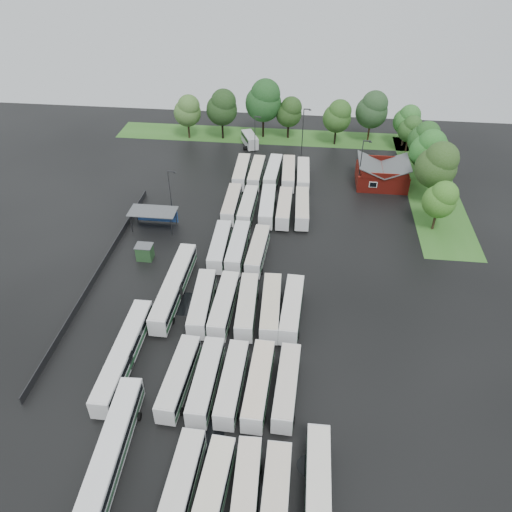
# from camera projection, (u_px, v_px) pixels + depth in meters

# --- Properties ---
(ground) EXTENTS (160.00, 160.00, 0.00)m
(ground) POSITION_uv_depth(u_px,v_px,m) (232.00, 320.00, 69.77)
(ground) COLOR black
(ground) RESTS_ON ground
(brick_building) EXTENTS (10.07, 8.60, 5.39)m
(brick_building) POSITION_uv_depth(u_px,v_px,m) (382.00, 176.00, 100.65)
(brick_building) COLOR maroon
(brick_building) RESTS_ON ground
(wash_shed) EXTENTS (8.20, 4.20, 3.58)m
(wash_shed) POSITION_uv_depth(u_px,v_px,m) (154.00, 213.00, 87.20)
(wash_shed) COLOR #2D2D30
(wash_shed) RESTS_ON ground
(utility_hut) EXTENTS (2.70, 2.20, 2.62)m
(utility_hut) POSITION_uv_depth(u_px,v_px,m) (145.00, 252.00, 80.56)
(utility_hut) COLOR #214421
(utility_hut) RESTS_ON ground
(grass_strip_north) EXTENTS (80.00, 10.00, 0.01)m
(grass_strip_north) POSITION_uv_depth(u_px,v_px,m) (281.00, 137.00, 121.41)
(grass_strip_north) COLOR #336A21
(grass_strip_north) RESTS_ON ground
(grass_strip_east) EXTENTS (10.00, 50.00, 0.01)m
(grass_strip_east) POSITION_uv_depth(u_px,v_px,m) (430.00, 187.00, 100.85)
(grass_strip_east) COLOR #336A21
(grass_strip_east) RESTS_ON ground
(west_fence) EXTENTS (0.10, 50.00, 1.20)m
(west_fence) POSITION_uv_depth(u_px,v_px,m) (99.00, 270.00, 77.87)
(west_fence) COLOR #2D2D30
(west_fence) RESTS_ON ground
(bus_r0c1) EXTENTS (2.80, 11.75, 3.25)m
(bus_r0c1) POSITION_uv_depth(u_px,v_px,m) (180.00, 489.00, 48.24)
(bus_r0c1) COLOR silver
(bus_r0c1) RESTS_ON ground
(bus_r0c2) EXTENTS (3.12, 11.97, 3.30)m
(bus_r0c2) POSITION_uv_depth(u_px,v_px,m) (211.00, 498.00, 47.46)
(bus_r0c2) COLOR silver
(bus_r0c2) RESTS_ON ground
(bus_r0c3) EXTENTS (2.78, 11.36, 3.14)m
(bus_r0c3) POSITION_uv_depth(u_px,v_px,m) (245.00, 496.00, 47.72)
(bus_r0c3) COLOR silver
(bus_r0c3) RESTS_ON ground
(bus_r0c4) EXTENTS (2.56, 11.93, 3.32)m
(bus_r0c4) POSITION_uv_depth(u_px,v_px,m) (275.00, 506.00, 46.89)
(bus_r0c4) COLOR silver
(bus_r0c4) RESTS_ON ground
(bus_r1c0) EXTENTS (3.00, 11.59, 3.20)m
(bus_r1c0) POSITION_uv_depth(u_px,v_px,m) (179.00, 377.00, 59.31)
(bus_r1c0) COLOR silver
(bus_r1c0) RESTS_ON ground
(bus_r1c1) EXTENTS (2.60, 11.62, 3.23)m
(bus_r1c1) POSITION_uv_depth(u_px,v_px,m) (206.00, 380.00, 58.95)
(bus_r1c1) COLOR silver
(bus_r1c1) RESTS_ON ground
(bus_r1c2) EXTENTS (2.63, 11.43, 3.17)m
(bus_r1c2) POSITION_uv_depth(u_px,v_px,m) (232.00, 383.00, 58.67)
(bus_r1c2) COLOR silver
(bus_r1c2) RESTS_ON ground
(bus_r1c3) EXTENTS (2.83, 11.82, 3.27)m
(bus_r1c3) POSITION_uv_depth(u_px,v_px,m) (259.00, 384.00, 58.44)
(bus_r1c3) COLOR silver
(bus_r1c3) RESTS_ON ground
(bus_r1c4) EXTENTS (2.79, 11.38, 3.15)m
(bus_r1c4) POSITION_uv_depth(u_px,v_px,m) (287.00, 386.00, 58.30)
(bus_r1c4) COLOR silver
(bus_r1c4) RESTS_ON ground
(bus_r2c0) EXTENTS (3.13, 12.01, 3.31)m
(bus_r2c0) POSITION_uv_depth(u_px,v_px,m) (202.00, 303.00, 69.94)
(bus_r2c0) COLOR silver
(bus_r2c0) RESTS_ON ground
(bus_r2c1) EXTENTS (2.72, 11.85, 3.29)m
(bus_r2c1) POSITION_uv_depth(u_px,v_px,m) (224.00, 305.00, 69.62)
(bus_r2c1) COLOR silver
(bus_r2c1) RESTS_ON ground
(bus_r2c2) EXTENTS (2.93, 11.69, 3.23)m
(bus_r2c2) POSITION_uv_depth(u_px,v_px,m) (247.00, 306.00, 69.42)
(bus_r2c2) COLOR silver
(bus_r2c2) RESTS_ON ground
(bus_r2c3) EXTENTS (2.94, 11.88, 3.28)m
(bus_r2c3) POSITION_uv_depth(u_px,v_px,m) (271.00, 307.00, 69.24)
(bus_r2c3) COLOR silver
(bus_r2c3) RESTS_ON ground
(bus_r2c4) EXTENTS (2.93, 11.87, 3.28)m
(bus_r2c4) POSITION_uv_depth(u_px,v_px,m) (292.00, 308.00, 69.01)
(bus_r2c4) COLOR silver
(bus_r2c4) RESTS_ON ground
(bus_r3c0) EXTENTS (2.77, 11.70, 3.24)m
(bus_r3c0) POSITION_uv_depth(u_px,v_px,m) (220.00, 246.00, 81.09)
(bus_r3c0) COLOR silver
(bus_r3c0) RESTS_ON ground
(bus_r3c1) EXTENTS (2.59, 11.83, 3.29)m
(bus_r3c1) POSITION_uv_depth(u_px,v_px,m) (238.00, 247.00, 80.86)
(bus_r3c1) COLOR silver
(bus_r3c1) RESTS_ON ground
(bus_r3c2) EXTENTS (2.96, 11.53, 3.18)m
(bus_r3c2) POSITION_uv_depth(u_px,v_px,m) (258.00, 251.00, 80.17)
(bus_r3c2) COLOR silver
(bus_r3c2) RESTS_ON ground
(bus_r4c0) EXTENTS (2.56, 11.42, 3.17)m
(bus_r4c0) POSITION_uv_depth(u_px,v_px,m) (232.00, 204.00, 92.00)
(bus_r4c0) COLOR silver
(bus_r4c0) RESTS_ON ground
(bus_r4c1) EXTENTS (2.60, 11.42, 3.17)m
(bus_r4c1) POSITION_uv_depth(u_px,v_px,m) (248.00, 206.00, 91.38)
(bus_r4c1) COLOR silver
(bus_r4c1) RESTS_ON ground
(bus_r4c2) EXTENTS (2.92, 12.02, 3.32)m
(bus_r4c2) POSITION_uv_depth(u_px,v_px,m) (267.00, 206.00, 91.28)
(bus_r4c2) COLOR silver
(bus_r4c2) RESTS_ON ground
(bus_r4c3) EXTENTS (2.44, 11.35, 3.16)m
(bus_r4c3) POSITION_uv_depth(u_px,v_px,m) (284.00, 208.00, 90.92)
(bus_r4c3) COLOR silver
(bus_r4c3) RESTS_ON ground
(bus_r4c4) EXTENTS (2.83, 11.52, 3.19)m
(bus_r4c4) POSITION_uv_depth(u_px,v_px,m) (302.00, 208.00, 90.86)
(bus_r4c4) COLOR silver
(bus_r4c4) RESTS_ON ground
(bus_r5c0) EXTENTS (2.77, 11.86, 3.29)m
(bus_r5c0) POSITION_uv_depth(u_px,v_px,m) (242.00, 172.00, 102.43)
(bus_r5c0) COLOR silver
(bus_r5c0) RESTS_ON ground
(bus_r5c1) EXTENTS (2.57, 11.45, 3.18)m
(bus_r5c1) POSITION_uv_depth(u_px,v_px,m) (256.00, 173.00, 102.18)
(bus_r5c1) COLOR silver
(bus_r5c1) RESTS_ON ground
(bus_r5c2) EXTENTS (2.99, 12.01, 3.32)m
(bus_r5c2) POSITION_uv_depth(u_px,v_px,m) (273.00, 172.00, 102.16)
(bus_r5c2) COLOR silver
(bus_r5c2) RESTS_ON ground
(bus_r5c3) EXTENTS (2.98, 11.88, 3.28)m
(bus_r5c3) POSITION_uv_depth(u_px,v_px,m) (288.00, 173.00, 101.84)
(bus_r5c3) COLOR silver
(bus_r5c3) RESTS_ON ground
(bus_r5c4) EXTENTS (2.82, 11.58, 3.20)m
(bus_r5c4) POSITION_uv_depth(u_px,v_px,m) (303.00, 175.00, 101.33)
(bus_r5c4) COLOR silver
(bus_r5c4) RESTS_ON ground
(artic_bus_west_a) EXTENTS (3.38, 17.99, 3.32)m
(artic_bus_west_a) POSITION_uv_depth(u_px,v_px,m) (110.00, 455.00, 51.06)
(artic_bus_west_a) COLOR silver
(artic_bus_west_a) RESTS_ON ground
(artic_bus_west_b) EXTENTS (2.83, 17.90, 3.31)m
(artic_bus_west_b) POSITION_uv_depth(u_px,v_px,m) (174.00, 286.00, 72.81)
(artic_bus_west_b) COLOR silver
(artic_bus_west_b) RESTS_ON ground
(artic_bus_west_c) EXTENTS (2.51, 17.40, 3.23)m
(artic_bus_west_c) POSITION_uv_depth(u_px,v_px,m) (124.00, 354.00, 62.25)
(artic_bus_west_c) COLOR silver
(artic_bus_west_c) RESTS_ON ground
(artic_bus_east) EXTENTS (2.60, 17.02, 3.15)m
(artic_bus_east) POSITION_uv_depth(u_px,v_px,m) (318.00, 511.00, 46.58)
(artic_bus_east) COLOR silver
(artic_bus_east) RESTS_ON ground
(minibus) EXTENTS (4.76, 7.00, 2.87)m
(minibus) POSITION_uv_depth(u_px,v_px,m) (250.00, 140.00, 116.14)
(minibus) COLOR silver
(minibus) RESTS_ON ground
(tree_north_0) EXTENTS (6.41, 6.41, 10.61)m
(tree_north_0) POSITION_uv_depth(u_px,v_px,m) (188.00, 110.00, 116.80)
(tree_north_0) COLOR #312116
(tree_north_0) RESTS_ON ground
(tree_north_1) EXTENTS (7.26, 7.26, 12.03)m
(tree_north_1) POSITION_uv_depth(u_px,v_px,m) (222.00, 107.00, 116.02)
(tree_north_1) COLOR black
(tree_north_1) RESTS_ON ground
(tree_north_2) EXTENTS (8.48, 8.48, 14.04)m
(tree_north_2) POSITION_uv_depth(u_px,v_px,m) (264.00, 100.00, 116.01)
(tree_north_2) COLOR black
(tree_north_2) RESTS_ON ground
(tree_north_3) EXTENTS (6.14, 6.14, 10.17)m
(tree_north_3) POSITION_uv_depth(u_px,v_px,m) (290.00, 112.00, 116.96)
(tree_north_3) COLOR black
(tree_north_3) RESTS_ON ground
(tree_north_4) EXTENTS (6.50, 6.50, 10.76)m
(tree_north_4) POSITION_uv_depth(u_px,v_px,m) (338.00, 116.00, 113.71)
(tree_north_4) COLOR black
(tree_north_4) RESTS_ON ground
(tree_north_5) EXTENTS (7.38, 7.38, 12.22)m
(tree_north_5) POSITION_uv_depth(u_px,v_px,m) (373.00, 109.00, 114.47)
(tree_north_5) COLOR #392312
(tree_north_5) RESTS_ON ground
(tree_north_6) EXTENTS (5.96, 5.96, 9.87)m
(tree_north_6) POSITION_uv_depth(u_px,v_px,m) (407.00, 120.00, 113.40)
(tree_north_6) COLOR #33271A
(tree_north_6) RESTS_ON ground
(tree_east_0) EXTENTS (5.74, 5.74, 9.51)m
(tree_east_0) POSITION_uv_depth(u_px,v_px,m) (441.00, 199.00, 84.75)
(tree_east_0) COLOR #362819
(tree_east_0) RESTS_ON ground
(tree_east_1) EXTENTS (7.58, 7.58, 12.55)m
(tree_east_1) POSITION_uv_depth(u_px,v_px,m) (438.00, 165.00, 90.92)
(tree_east_1) COLOR black
(tree_east_1) RESTS_ON ground
(tree_east_2) EXTENTS (6.90, 6.90, 11.43)m
(tree_east_2) POSITION_uv_depth(u_px,v_px,m) (429.00, 149.00, 98.16)
(tree_east_2) COLOR black
(tree_east_2) RESTS_ON ground
(tree_east_3) EXTENTS (6.35, 6.35, 10.52)m
(tree_east_3) POSITION_uv_depth(u_px,v_px,m) (425.00, 138.00, 103.86)
(tree_east_3) COLOR #3D2B1F
(tree_east_3) RESTS_ON ground
(tree_east_4) EXTENTS (5.20, 5.20, 8.61)m
(tree_east_4) POSITION_uv_depth(u_px,v_px,m) (410.00, 129.00, 111.27)
(tree_east_4) COLOR #301E14
(tree_east_4) RESTS_ON ground
(lamp_post_ne) EXTENTS (1.65, 0.32, 10.72)m
(lamp_post_ne) POSITION_uv_depth(u_px,v_px,m) (361.00, 162.00, 95.93)
(lamp_post_ne) COLOR #2D2D30
(lamp_post_ne) RESTS_ON ground
(lamp_post_nw) EXTENTS (1.52, 0.30, 9.84)m
(lamp_post_nw) POSITION_uv_depth(u_px,v_px,m) (171.00, 192.00, 87.54)
(lamp_post_nw) COLOR #2D2D30
(lamp_post_nw) RESTS_ON ground
(lamp_post_back_w) EXTENTS (1.41, 0.27, 9.16)m
(lamp_post_back_w) POSITION_uv_depth(u_px,v_px,m) (255.00, 133.00, 109.71)
(lamp_post_back_w) COLOR #2D2D30
(lamp_post_back_w) RESTS_ON ground
(lamp_post_back_e) EXTENTS (1.68, 0.33, 10.94)m
(lamp_post_back_e) POSITION_uv_depth(u_px,v_px,m) (303.00, 129.00, 108.89)
(lamp_post_back_e) COLOR #2D2D30
(lamp_post_back_e) RESTS_ON ground
(puddle_0) EXTENTS (4.70, 4.70, 0.01)m
(puddle_0) POSITION_uv_depth(u_px,v_px,m) (203.00, 436.00, 54.93)
(puddle_0) COLOR black
(puddle_0) RESTS_ON ground
(puddle_1) EXTENTS (3.08, 3.08, 0.01)m
(puddle_1) POSITION_uv_depth(u_px,v_px,m) (257.00, 498.00, 49.32)
(puddle_1) COLOR black
(puddle_1) RESTS_ON ground
(puddle_2) EXTENTS (5.10, 5.10, 0.01)m
(puddle_2) POSITION_uv_depth(u_px,v_px,m) (185.00, 304.00, 72.45)
(puddle_2) COLOR black
(puddle_2) RESTS_ON ground
(puddle_3) EXTENTS (3.87, 3.87, 0.01)m
(puddle_3) POSITION_uv_depth(u_px,v_px,m) (275.00, 319.00, 69.91)
(puddle_3) COLOR black
(puddle_3) RESTS_ON ground
(puddle_4) EXTENTS (2.58, 2.58, 0.01)m
(puddle_4) POSITION_uv_depth(u_px,v_px,m) (309.00, 466.00, 52.10)
(puddle_4) COLOR black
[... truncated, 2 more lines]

